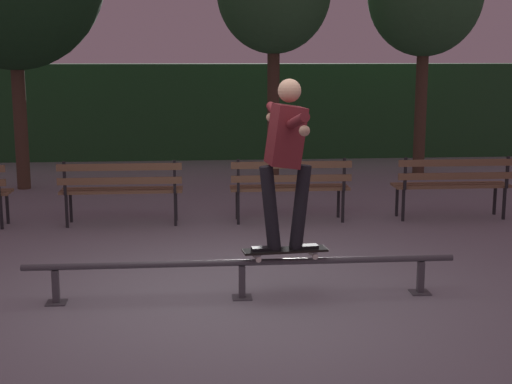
% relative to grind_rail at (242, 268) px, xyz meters
% --- Properties ---
extents(ground_plane, '(90.00, 90.00, 0.00)m').
position_rel_grind_rail_xyz_m(ground_plane, '(-0.00, 0.06, -0.29)').
color(ground_plane, gray).
extents(hedge_backdrop, '(24.00, 1.20, 2.04)m').
position_rel_grind_rail_xyz_m(hedge_backdrop, '(-0.00, 9.73, 0.73)').
color(hedge_backdrop, '#234C28').
rests_on(hedge_backdrop, ground).
extents(grind_rail, '(3.98, 0.18, 0.37)m').
position_rel_grind_rail_xyz_m(grind_rail, '(0.00, 0.00, 0.00)').
color(grind_rail, '#47474C').
rests_on(grind_rail, ground).
extents(skateboard, '(0.80, 0.28, 0.09)m').
position_rel_grind_rail_xyz_m(skateboard, '(0.40, -0.00, 0.16)').
color(skateboard, black).
rests_on(skateboard, grind_rail).
extents(skateboarder, '(0.63, 1.40, 1.56)m').
position_rel_grind_rail_xyz_m(skateboarder, '(0.40, 0.00, 1.09)').
color(skateboarder, black).
rests_on(skateboarder, skateboard).
extents(park_bench_left_center, '(1.60, 0.42, 0.88)m').
position_rel_grind_rail_xyz_m(park_bench_left_center, '(-1.38, 3.09, 0.25)').
color(park_bench_left_center, black).
rests_on(park_bench_left_center, ground).
extents(park_bench_right_center, '(1.60, 0.42, 0.88)m').
position_rel_grind_rail_xyz_m(park_bench_right_center, '(0.86, 3.09, 0.25)').
color(park_bench_right_center, black).
rests_on(park_bench_right_center, ground).
extents(park_bench_rightmost, '(1.60, 0.42, 0.88)m').
position_rel_grind_rail_xyz_m(park_bench_rightmost, '(3.10, 3.09, 0.25)').
color(park_bench_rightmost, black).
rests_on(park_bench_rightmost, ground).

